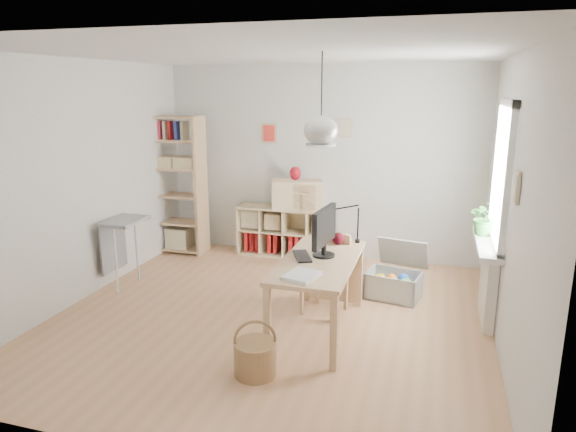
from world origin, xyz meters
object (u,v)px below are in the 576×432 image
(cube_shelf, at_px, (285,235))
(chair, at_px, (327,268))
(monitor, at_px, (324,229))
(tall_bookshelf, at_px, (177,179))
(drawer_chest, at_px, (297,194))
(desk, at_px, (319,269))
(storage_chest, at_px, (396,279))

(cube_shelf, height_order, chair, chair)
(chair, relative_size, monitor, 1.52)
(tall_bookshelf, height_order, drawer_chest, tall_bookshelf)
(desk, relative_size, cube_shelf, 1.07)
(desk, xyz_separation_m, storage_chest, (0.67, 1.11, -0.45))
(desk, xyz_separation_m, cube_shelf, (-1.02, 2.23, -0.36))
(desk, relative_size, tall_bookshelf, 0.75)
(storage_chest, bearing_deg, cube_shelf, 157.47)
(monitor, xyz_separation_m, drawer_chest, (-0.86, 2.07, -0.10))
(cube_shelf, distance_m, drawer_chest, 0.65)
(storage_chest, bearing_deg, tall_bookshelf, 176.54)
(tall_bookshelf, bearing_deg, monitor, -35.07)
(cube_shelf, xyz_separation_m, tall_bookshelf, (-1.56, -0.28, 0.79))
(chair, height_order, storage_chest, chair)
(chair, distance_m, drawer_chest, 1.94)
(chair, xyz_separation_m, drawer_chest, (-0.81, 1.70, 0.43))
(chair, xyz_separation_m, monitor, (0.04, -0.37, 0.54))
(cube_shelf, distance_m, chair, 2.02)
(cube_shelf, distance_m, tall_bookshelf, 1.77)
(storage_chest, relative_size, drawer_chest, 1.10)
(chair, height_order, monitor, monitor)
(tall_bookshelf, relative_size, storage_chest, 2.58)
(cube_shelf, distance_m, monitor, 2.46)
(desk, relative_size, chair, 1.75)
(chair, bearing_deg, storage_chest, 55.47)
(tall_bookshelf, distance_m, storage_chest, 3.47)
(desk, bearing_deg, storage_chest, 59.06)
(desk, bearing_deg, tall_bookshelf, 142.99)
(cube_shelf, relative_size, monitor, 2.48)
(desk, bearing_deg, chair, 92.68)
(desk, height_order, tall_bookshelf, tall_bookshelf)
(monitor, distance_m, drawer_chest, 2.24)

